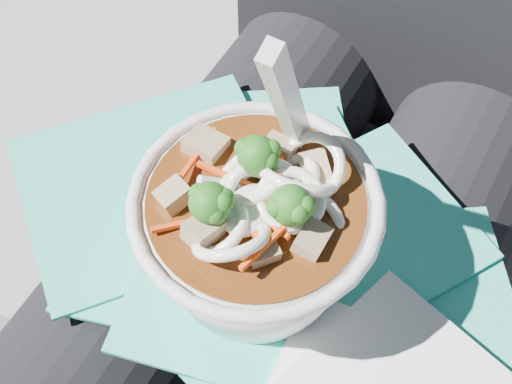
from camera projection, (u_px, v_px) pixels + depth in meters
The scene contains 5 objects.
stone_ledge at pixel (325, 307), 0.94m from camera, with size 1.00×0.50×0.48m, color slate.
lap at pixel (276, 294), 0.60m from camera, with size 0.34×0.48×0.16m.
person_body at pixel (326, 202), 0.63m from camera, with size 0.34×0.94×1.03m.
plastic_bag at pixel (279, 249), 0.52m from camera, with size 0.46×0.32×0.02m.
udon_bowl at pixel (257, 227), 0.45m from camera, with size 0.18×0.18×0.21m.
Camera 1 is at (0.11, -0.23, 1.11)m, focal length 50.00 mm.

